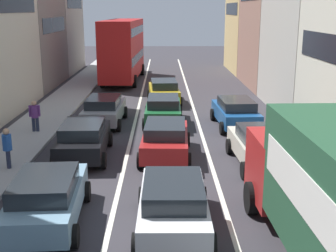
{
  "coord_description": "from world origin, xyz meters",
  "views": [
    {
      "loc": [
        -0.2,
        -4.57,
        5.93
      ],
      "look_at": [
        0.0,
        12.0,
        1.6
      ],
      "focal_mm": 48.05,
      "sensor_mm": 36.0,
      "label": 1
    }
  ],
  "objects_px": {
    "wagon_right_lane_far": "(236,112)",
    "bus_mid_queue_primary": "(123,47)",
    "pedestrian_mid_sidewalk": "(35,115)",
    "pedestrian_near_kerb": "(7,147)",
    "hatchback_centre_lane_third": "(165,138)",
    "sedan_centre_lane_second": "(173,203)",
    "sedan_centre_lane_fifth": "(164,91)",
    "coupe_centre_lane_fourth": "(163,109)",
    "removalist_box_truck": "(335,189)",
    "sedan_right_lane_behind_truck": "(261,146)",
    "sedan_left_lane_third": "(84,139)",
    "sedan_left_lane_fourth": "(104,110)",
    "wagon_left_lane_second": "(47,198)"
  },
  "relations": [
    {
      "from": "removalist_box_truck",
      "to": "sedan_right_lane_behind_truck",
      "type": "bearing_deg",
      "value": -0.37
    },
    {
      "from": "sedan_centre_lane_second",
      "to": "sedan_left_lane_fourth",
      "type": "distance_m",
      "value": 12.26
    },
    {
      "from": "wagon_right_lane_far",
      "to": "bus_mid_queue_primary",
      "type": "bearing_deg",
      "value": 21.77
    },
    {
      "from": "removalist_box_truck",
      "to": "pedestrian_mid_sidewalk",
      "type": "relative_size",
      "value": 4.67
    },
    {
      "from": "wagon_right_lane_far",
      "to": "bus_mid_queue_primary",
      "type": "height_order",
      "value": "bus_mid_queue_primary"
    },
    {
      "from": "sedan_centre_lane_second",
      "to": "sedan_centre_lane_fifth",
      "type": "relative_size",
      "value": 0.98
    },
    {
      "from": "sedan_left_lane_fourth",
      "to": "sedan_right_lane_behind_truck",
      "type": "relative_size",
      "value": 1.0
    },
    {
      "from": "hatchback_centre_lane_third",
      "to": "sedan_right_lane_behind_truck",
      "type": "height_order",
      "value": "same"
    },
    {
      "from": "sedan_left_lane_fourth",
      "to": "wagon_right_lane_far",
      "type": "distance_m",
      "value": 6.86
    },
    {
      "from": "removalist_box_truck",
      "to": "bus_mid_queue_primary",
      "type": "xyz_separation_m",
      "value": [
        -7.17,
        28.3,
        0.86
      ]
    },
    {
      "from": "pedestrian_near_kerb",
      "to": "wagon_right_lane_far",
      "type": "bearing_deg",
      "value": 15.48
    },
    {
      "from": "sedan_centre_lane_fifth",
      "to": "sedan_left_lane_fourth",
      "type": "bearing_deg",
      "value": 147.13
    },
    {
      "from": "removalist_box_truck",
      "to": "wagon_right_lane_far",
      "type": "relative_size",
      "value": 1.77
    },
    {
      "from": "sedan_left_lane_fourth",
      "to": "bus_mid_queue_primary",
      "type": "height_order",
      "value": "bus_mid_queue_primary"
    },
    {
      "from": "sedan_left_lane_third",
      "to": "pedestrian_near_kerb",
      "type": "distance_m",
      "value": 3.02
    },
    {
      "from": "wagon_left_lane_second",
      "to": "pedestrian_near_kerb",
      "type": "height_order",
      "value": "pedestrian_near_kerb"
    },
    {
      "from": "removalist_box_truck",
      "to": "coupe_centre_lane_fourth",
      "type": "xyz_separation_m",
      "value": [
        -3.87,
        13.73,
        -1.18
      ]
    },
    {
      "from": "sedan_centre_lane_second",
      "to": "coupe_centre_lane_fourth",
      "type": "xyz_separation_m",
      "value": [
        -0.25,
        11.86,
        0.0
      ]
    },
    {
      "from": "wagon_left_lane_second",
      "to": "bus_mid_queue_primary",
      "type": "distance_m",
      "value": 26.08
    },
    {
      "from": "coupe_centre_lane_fourth",
      "to": "wagon_left_lane_second",
      "type": "bearing_deg",
      "value": 164.7
    },
    {
      "from": "sedan_left_lane_fourth",
      "to": "pedestrian_near_kerb",
      "type": "height_order",
      "value": "pedestrian_near_kerb"
    },
    {
      "from": "wagon_right_lane_far",
      "to": "pedestrian_mid_sidewalk",
      "type": "bearing_deg",
      "value": 94.11
    },
    {
      "from": "sedan_left_lane_fourth",
      "to": "sedan_right_lane_behind_truck",
      "type": "bearing_deg",
      "value": -131.69
    },
    {
      "from": "hatchback_centre_lane_third",
      "to": "sedan_right_lane_behind_truck",
      "type": "bearing_deg",
      "value": -103.73
    },
    {
      "from": "sedan_centre_lane_second",
      "to": "sedan_left_lane_third",
      "type": "xyz_separation_m",
      "value": [
        -3.52,
        6.36,
        0.0
      ]
    },
    {
      "from": "hatchback_centre_lane_third",
      "to": "sedan_left_lane_third",
      "type": "bearing_deg",
      "value": 92.03
    },
    {
      "from": "sedan_left_lane_third",
      "to": "wagon_right_lane_far",
      "type": "bearing_deg",
      "value": -56.97
    },
    {
      "from": "sedan_right_lane_behind_truck",
      "to": "wagon_right_lane_far",
      "type": "bearing_deg",
      "value": -2.07
    },
    {
      "from": "sedan_centre_lane_second",
      "to": "sedan_centre_lane_fifth",
      "type": "height_order",
      "value": "same"
    },
    {
      "from": "pedestrian_near_kerb",
      "to": "bus_mid_queue_primary",
      "type": "bearing_deg",
      "value": 64.94
    },
    {
      "from": "pedestrian_mid_sidewalk",
      "to": "sedan_centre_lane_fifth",
      "type": "bearing_deg",
      "value": -46.54
    },
    {
      "from": "bus_mid_queue_primary",
      "to": "wagon_right_lane_far",
      "type": "bearing_deg",
      "value": -152.75
    },
    {
      "from": "removalist_box_truck",
      "to": "sedan_centre_lane_second",
      "type": "distance_m",
      "value": 4.24
    },
    {
      "from": "pedestrian_near_kerb",
      "to": "hatchback_centre_lane_third",
      "type": "bearing_deg",
      "value": -3.44
    },
    {
      "from": "sedan_left_lane_third",
      "to": "pedestrian_mid_sidewalk",
      "type": "relative_size",
      "value": 2.62
    },
    {
      "from": "sedan_left_lane_third",
      "to": "pedestrian_near_kerb",
      "type": "relative_size",
      "value": 2.62
    },
    {
      "from": "sedan_centre_lane_fifth",
      "to": "wagon_right_lane_far",
      "type": "xyz_separation_m",
      "value": [
        3.67,
        -6.25,
        0.0
      ]
    },
    {
      "from": "sedan_left_lane_third",
      "to": "bus_mid_queue_primary",
      "type": "bearing_deg",
      "value": -1.44
    },
    {
      "from": "removalist_box_truck",
      "to": "wagon_right_lane_far",
      "type": "xyz_separation_m",
      "value": [
        -0.15,
        13.05,
        -1.18
      ]
    },
    {
      "from": "wagon_right_lane_far",
      "to": "pedestrian_mid_sidewalk",
      "type": "xyz_separation_m",
      "value": [
        -9.95,
        -1.23,
        0.15
      ]
    },
    {
      "from": "removalist_box_truck",
      "to": "pedestrian_near_kerb",
      "type": "bearing_deg",
      "value": 54.37
    },
    {
      "from": "sedan_right_lane_behind_truck",
      "to": "pedestrian_mid_sidewalk",
      "type": "height_order",
      "value": "pedestrian_mid_sidewalk"
    },
    {
      "from": "hatchback_centre_lane_third",
      "to": "sedan_centre_lane_fifth",
      "type": "xyz_separation_m",
      "value": [
        -0.03,
        11.08,
        0.0
      ]
    },
    {
      "from": "sedan_right_lane_behind_truck",
      "to": "wagon_right_lane_far",
      "type": "relative_size",
      "value": 1.0
    },
    {
      "from": "coupe_centre_lane_fourth",
      "to": "pedestrian_near_kerb",
      "type": "relative_size",
      "value": 2.6
    },
    {
      "from": "removalist_box_truck",
      "to": "pedestrian_mid_sidewalk",
      "type": "xyz_separation_m",
      "value": [
        -10.1,
        11.82,
        -1.03
      ]
    },
    {
      "from": "sedan_left_lane_third",
      "to": "coupe_centre_lane_fourth",
      "type": "relative_size",
      "value": 1.01
    },
    {
      "from": "sedan_left_lane_fourth",
      "to": "sedan_left_lane_third",
      "type": "bearing_deg",
      "value": -179.9
    },
    {
      "from": "sedan_centre_lane_second",
      "to": "sedan_centre_lane_fifth",
      "type": "xyz_separation_m",
      "value": [
        -0.2,
        17.42,
        0.0
      ]
    },
    {
      "from": "sedan_right_lane_behind_truck",
      "to": "sedan_left_lane_third",
      "type": "bearing_deg",
      "value": 78.78
    }
  ]
}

